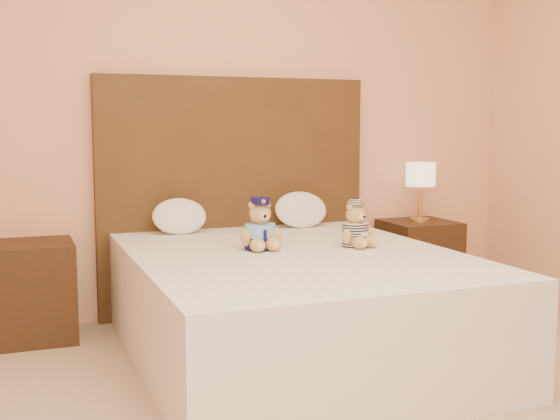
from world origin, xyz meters
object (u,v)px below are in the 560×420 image
at_px(bed, 293,305).
at_px(pillow_left, 179,215).
at_px(nightstand_left, 33,291).
at_px(nightstand_right, 419,261).
at_px(pillow_right, 301,208).
at_px(teddy_police, 260,224).
at_px(teddy_prisoner, 355,224).
at_px(lamp, 421,177).

height_order(bed, pillow_left, pillow_left).
bearing_deg(nightstand_left, pillow_left, 2.03).
distance_m(bed, pillow_left, 1.00).
distance_m(nightstand_right, pillow_left, 1.70).
bearing_deg(pillow_left, nightstand_right, -1.04).
bearing_deg(pillow_right, bed, -114.93).
bearing_deg(teddy_police, teddy_prisoner, -13.18).
bearing_deg(nightstand_right, bed, -147.38).
bearing_deg(pillow_right, nightstand_left, -178.95).
bearing_deg(teddy_police, pillow_left, 109.89).
xyz_separation_m(nightstand_left, pillow_right, (1.64, 0.03, 0.40)).
bearing_deg(bed, pillow_left, 115.91).
relative_size(bed, lamp, 5.00).
xyz_separation_m(bed, nightstand_left, (-1.25, 0.80, -0.00)).
height_order(pillow_left, pillow_right, pillow_right).
distance_m(nightstand_left, teddy_prisoner, 1.83).
distance_m(teddy_police, pillow_right, 0.86).
bearing_deg(nightstand_left, teddy_prisoner, -25.25).
distance_m(bed, teddy_prisoner, 0.54).
distance_m(lamp, teddy_police, 1.54).
bearing_deg(bed, teddy_police, 133.53).
relative_size(teddy_police, pillow_left, 0.82).
distance_m(nightstand_right, teddy_police, 1.59).
bearing_deg(pillow_left, lamp, -1.04).
bearing_deg(nightstand_left, bed, -32.62).
bearing_deg(bed, nightstand_right, 32.62).
distance_m(teddy_police, teddy_prisoner, 0.51).
bearing_deg(nightstand_right, teddy_police, -154.45).
xyz_separation_m(bed, teddy_police, (-0.13, 0.14, 0.41)).
bearing_deg(teddy_police, lamp, 24.01).
height_order(bed, nightstand_left, same).
xyz_separation_m(teddy_prisoner, pillow_right, (0.02, 0.79, 0.00)).
relative_size(teddy_police, teddy_prisoner, 1.12).
xyz_separation_m(nightstand_left, pillow_left, (0.85, 0.03, 0.39)).
height_order(nightstand_left, teddy_police, teddy_police).
distance_m(bed, nightstand_left, 1.48).
relative_size(nightstand_right, pillow_right, 1.57).
distance_m(nightstand_right, pillow_right, 0.95).
bearing_deg(teddy_prisoner, pillow_left, 116.14).
height_order(nightstand_left, nightstand_right, same).
height_order(bed, teddy_police, teddy_police).
relative_size(nightstand_left, pillow_left, 1.67).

